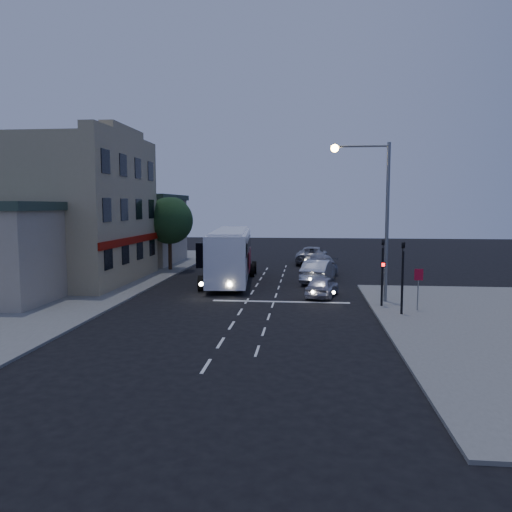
# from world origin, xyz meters

# --- Properties ---
(ground) EXTENTS (120.00, 120.00, 0.00)m
(ground) POSITION_xyz_m (0.00, 0.00, 0.00)
(ground) COLOR black
(sidewalk_far) EXTENTS (12.00, 50.00, 0.12)m
(sidewalk_far) POSITION_xyz_m (-13.00, 8.00, 0.06)
(sidewalk_far) COLOR slate
(sidewalk_far) RESTS_ON ground
(road_markings) EXTENTS (8.00, 30.55, 0.01)m
(road_markings) POSITION_xyz_m (1.29, 3.31, 0.00)
(road_markings) COLOR silver
(road_markings) RESTS_ON ground
(tour_bus) EXTENTS (3.70, 12.67, 3.83)m
(tour_bus) POSITION_xyz_m (-2.10, 9.49, 2.07)
(tour_bus) COLOR white
(tour_bus) RESTS_ON ground
(car_suv) EXTENTS (2.43, 4.14, 1.32)m
(car_suv) POSITION_xyz_m (4.44, 3.80, 0.66)
(car_suv) COLOR #ABAAB6
(car_suv) RESTS_ON ground
(car_sedan_a) EXTENTS (2.74, 5.32, 1.67)m
(car_sedan_a) POSITION_xyz_m (4.34, 9.55, 0.83)
(car_sedan_a) COLOR silver
(car_sedan_a) RESTS_ON ground
(car_sedan_b) EXTENTS (3.08, 5.52, 1.51)m
(car_sedan_b) POSITION_xyz_m (4.60, 15.17, 0.76)
(car_sedan_b) COLOR #91929D
(car_sedan_b) RESTS_ON ground
(car_sedan_c) EXTENTS (3.15, 6.19, 1.67)m
(car_sedan_c) POSITION_xyz_m (4.02, 21.46, 0.84)
(car_sedan_c) COLOR #97979D
(car_sedan_c) RESTS_ON ground
(traffic_signal_main) EXTENTS (0.25, 0.35, 4.10)m
(traffic_signal_main) POSITION_xyz_m (7.60, 0.78, 2.42)
(traffic_signal_main) COLOR black
(traffic_signal_main) RESTS_ON sidewalk_near
(traffic_signal_side) EXTENTS (0.18, 0.15, 4.10)m
(traffic_signal_side) POSITION_xyz_m (8.30, -1.20, 2.42)
(traffic_signal_side) COLOR black
(traffic_signal_side) RESTS_ON sidewalk_near
(regulatory_sign) EXTENTS (0.45, 0.12, 2.20)m
(regulatory_sign) POSITION_xyz_m (9.30, -0.24, 1.60)
(regulatory_sign) COLOR slate
(regulatory_sign) RESTS_ON sidewalk_near
(streetlight) EXTENTS (3.32, 0.44, 9.00)m
(streetlight) POSITION_xyz_m (7.34, 2.20, 5.73)
(streetlight) COLOR slate
(streetlight) RESTS_ON sidewalk_near
(main_building) EXTENTS (10.12, 12.00, 11.00)m
(main_building) POSITION_xyz_m (-13.96, 8.00, 5.16)
(main_building) COLOR tan
(main_building) RESTS_ON sidewalk_far
(low_building_north) EXTENTS (9.40, 9.40, 6.50)m
(low_building_north) POSITION_xyz_m (-13.50, 20.00, 3.39)
(low_building_north) COLOR gray
(low_building_north) RESTS_ON sidewalk_far
(street_tree) EXTENTS (4.00, 4.00, 6.20)m
(street_tree) POSITION_xyz_m (-8.21, 15.02, 4.50)
(street_tree) COLOR black
(street_tree) RESTS_ON sidewalk_far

